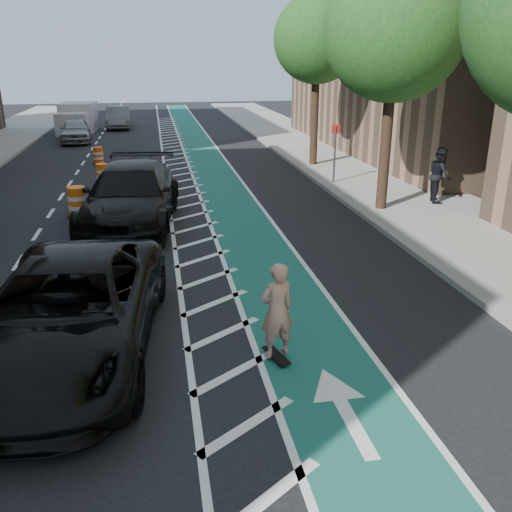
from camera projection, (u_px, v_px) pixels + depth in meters
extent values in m
plane|color=black|center=(143.00, 341.00, 10.06)|extent=(120.00, 120.00, 0.00)
cube|color=#17513F|center=(230.00, 202.00, 19.81)|extent=(2.00, 90.00, 0.01)
cube|color=silver|center=(189.00, 204.00, 19.55)|extent=(1.40, 90.00, 0.01)
cube|color=gray|center=(397.00, 193.00, 20.89)|extent=(5.00, 90.00, 0.15)
cube|color=gray|center=(336.00, 195.00, 20.47)|extent=(0.12, 90.00, 0.16)
cylinder|color=#382619|center=(382.00, 146.00, 18.04)|extent=(0.36, 0.36, 4.40)
sphere|color=#194818|center=(392.00, 29.00, 16.81)|extent=(4.20, 4.20, 4.20)
cylinder|color=#382619|center=(315.00, 121.00, 25.43)|extent=(0.36, 0.36, 4.40)
sphere|color=#194818|center=(318.00, 38.00, 24.20)|extent=(4.20, 4.20, 4.20)
cylinder|color=#4C4C4C|center=(335.00, 157.00, 22.03)|extent=(0.08, 0.08, 2.40)
cube|color=red|center=(336.00, 129.00, 21.65)|extent=(0.35, 0.02, 0.35)
cube|color=black|center=(276.00, 355.00, 9.42)|extent=(0.39, 0.74, 0.03)
cylinder|color=black|center=(266.00, 353.00, 9.61)|extent=(0.04, 0.06, 0.05)
cylinder|color=black|center=(273.00, 351.00, 9.67)|extent=(0.04, 0.06, 0.05)
cylinder|color=black|center=(279.00, 365.00, 9.21)|extent=(0.04, 0.06, 0.05)
cylinder|color=black|center=(286.00, 363.00, 9.27)|extent=(0.04, 0.06, 0.05)
imported|color=tan|center=(277.00, 310.00, 9.13)|extent=(0.71, 0.56, 1.70)
imported|color=black|center=(68.00, 310.00, 9.31)|extent=(3.51, 6.50, 1.73)
imported|color=black|center=(131.00, 196.00, 16.81)|extent=(3.36, 6.69, 1.87)
imported|color=gray|center=(76.00, 130.00, 33.89)|extent=(2.10, 4.48, 1.48)
imported|color=slate|center=(118.00, 117.00, 40.83)|extent=(1.75, 4.82, 1.58)
imported|color=black|center=(440.00, 175.00, 18.98)|extent=(0.95, 1.10, 1.92)
cube|color=silver|center=(79.00, 117.00, 38.98)|extent=(2.46, 3.38, 2.01)
cube|color=silver|center=(72.00, 124.00, 36.81)|extent=(2.13, 1.76, 1.51)
cylinder|color=black|center=(58.00, 131.00, 36.49)|extent=(0.31, 0.72, 0.70)
cylinder|color=black|center=(85.00, 131.00, 36.66)|extent=(0.31, 0.72, 0.70)
cylinder|color=black|center=(70.00, 125.00, 39.87)|extent=(0.31, 0.72, 0.70)
cylinder|color=black|center=(95.00, 125.00, 40.04)|extent=(0.31, 0.72, 0.70)
cylinder|color=orange|center=(77.00, 202.00, 17.83)|extent=(0.58, 0.58, 1.01)
cylinder|color=silver|center=(78.00, 207.00, 17.89)|extent=(0.59, 0.59, 0.13)
cylinder|color=silver|center=(77.00, 198.00, 17.78)|extent=(0.59, 0.59, 0.13)
cylinder|color=black|center=(79.00, 216.00, 18.00)|extent=(0.74, 0.74, 0.04)
cylinder|color=orange|center=(102.00, 174.00, 22.54)|extent=(0.50, 0.50, 0.86)
cylinder|color=silver|center=(103.00, 177.00, 22.59)|extent=(0.50, 0.50, 0.11)
cylinder|color=silver|center=(102.00, 171.00, 22.50)|extent=(0.50, 0.50, 0.11)
cylinder|color=black|center=(103.00, 184.00, 22.69)|extent=(0.63, 0.63, 0.04)
cylinder|color=#FA560D|center=(98.00, 155.00, 27.07)|extent=(0.47, 0.47, 0.81)
cylinder|color=silver|center=(99.00, 158.00, 27.12)|extent=(0.48, 0.48, 0.11)
cylinder|color=silver|center=(98.00, 153.00, 27.03)|extent=(0.48, 0.48, 0.11)
cylinder|color=black|center=(99.00, 163.00, 27.20)|extent=(0.60, 0.60, 0.04)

